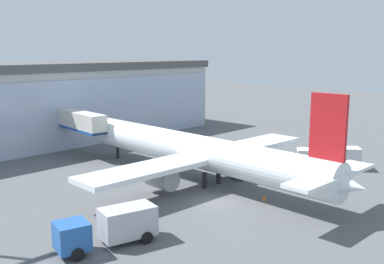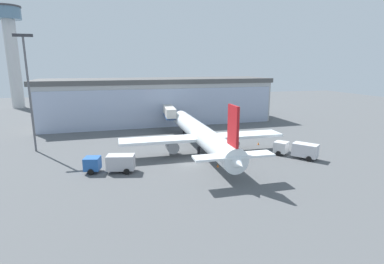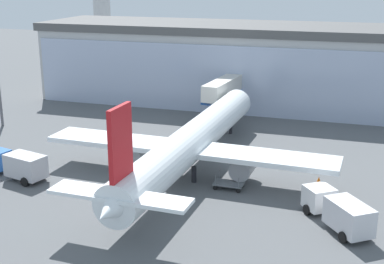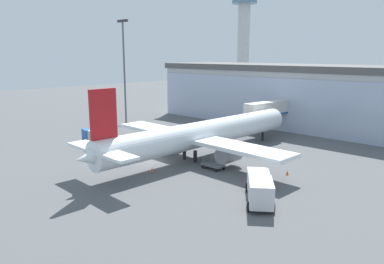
# 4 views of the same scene
# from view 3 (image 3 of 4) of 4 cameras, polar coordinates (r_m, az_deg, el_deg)

# --- Properties ---
(ground) EXTENTS (240.00, 240.00, 0.00)m
(ground) POSITION_cam_3_polar(r_m,az_deg,el_deg) (50.82, -6.02, -6.23)
(ground) COLOR #545659
(terminal_building) EXTENTS (63.19, 18.54, 12.14)m
(terminal_building) POSITION_cam_3_polar(r_m,az_deg,el_deg) (83.85, 5.18, 7.27)
(terminal_building) COLOR #B1B1B1
(terminal_building) RESTS_ON ground
(jet_bridge) EXTENTS (3.11, 13.14, 5.93)m
(jet_bridge) POSITION_cam_3_polar(r_m,az_deg,el_deg) (73.36, 3.73, 4.73)
(jet_bridge) COLOR beige
(jet_bridge) RESTS_ON ground
(airplane) EXTENTS (29.52, 37.91, 10.60)m
(airplane) POSITION_cam_3_polar(r_m,az_deg,el_deg) (53.53, -0.13, -1.16)
(airplane) COLOR white
(airplane) RESTS_ON ground
(catering_truck) EXTENTS (7.60, 3.71, 2.65)m
(catering_truck) POSITION_cam_3_polar(r_m,az_deg,el_deg) (55.81, -18.25, -3.27)
(catering_truck) COLOR #2659A5
(catering_truck) RESTS_ON ground
(fuel_truck) EXTENTS (6.31, 7.06, 2.65)m
(fuel_truck) POSITION_cam_3_polar(r_m,az_deg,el_deg) (44.64, 15.37, -8.08)
(fuel_truck) COLOR silver
(fuel_truck) RESTS_ON ground
(baggage_cart) EXTENTS (2.83, 1.65, 1.50)m
(baggage_cart) POSITION_cam_3_polar(r_m,az_deg,el_deg) (50.90, 3.94, -5.52)
(baggage_cart) COLOR slate
(baggage_cart) RESTS_ON ground
(safety_cone_nose) EXTENTS (0.36, 0.36, 0.55)m
(safety_cone_nose) POSITION_cam_3_polar(r_m,az_deg,el_deg) (46.99, -3.54, -7.78)
(safety_cone_nose) COLOR orange
(safety_cone_nose) RESTS_ON ground
(safety_cone_wingtip) EXTENTS (0.36, 0.36, 0.55)m
(safety_cone_wingtip) POSITION_cam_3_polar(r_m,az_deg,el_deg) (53.90, 13.38, -4.92)
(safety_cone_wingtip) COLOR orange
(safety_cone_wingtip) RESTS_ON ground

